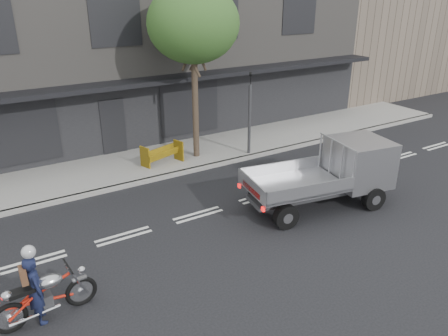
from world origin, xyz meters
TOP-DOWN VIEW (x-y plane):
  - ground at (0.00, 0.00)m, footprint 80.00×80.00m
  - sidewalk at (0.00, 4.70)m, footprint 32.00×3.20m
  - kerb at (0.00, 3.10)m, footprint 32.00×0.20m
  - building_main at (0.00, 11.30)m, footprint 26.00×10.00m
  - building_neighbour at (20.00, 11.30)m, footprint 14.00×10.00m
  - street_tree at (2.20, 4.20)m, footprint 3.40×3.40m
  - traffic_light_pole at (4.20, 3.35)m, footprint 0.12×0.12m
  - motorcycle at (-4.87, -2.31)m, footprint 2.17×0.63m
  - rider at (-5.02, -2.31)m, footprint 0.41×0.60m
  - flatbed_ute at (4.57, -1.65)m, footprint 4.90×2.62m
  - construction_barrier at (0.66, 3.91)m, footprint 1.64×1.06m

SIDE VIEW (x-z plane):
  - ground at x=0.00m, z-range 0.00..0.00m
  - sidewalk at x=0.00m, z-range 0.00..0.15m
  - kerb at x=0.00m, z-range 0.00..0.15m
  - motorcycle at x=-4.87m, z-range 0.02..1.13m
  - construction_barrier at x=0.66m, z-range 0.15..1.00m
  - rider at x=-5.02m, z-range 0.00..1.57m
  - flatbed_ute at x=4.57m, z-range 0.15..2.31m
  - traffic_light_pole at x=4.20m, z-range -0.10..3.40m
  - building_main at x=0.00m, z-range 0.00..8.00m
  - building_neighbour at x=20.00m, z-range 0.00..10.00m
  - street_tree at x=2.20m, z-range 1.90..8.65m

